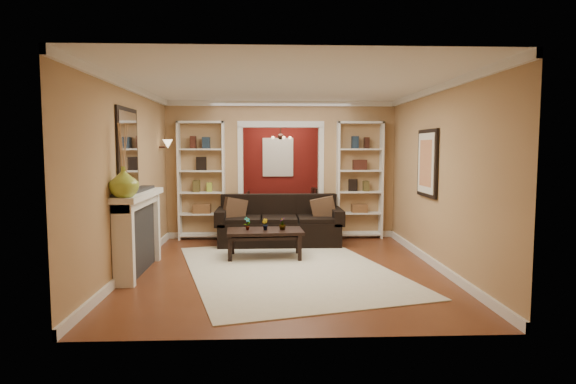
{
  "coord_description": "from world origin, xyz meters",
  "views": [
    {
      "loc": [
        -0.26,
        -8.37,
        1.79
      ],
      "look_at": [
        0.06,
        -0.8,
        1.09
      ],
      "focal_mm": 30.0,
      "sensor_mm": 36.0,
      "label": 1
    }
  ],
  "objects_px": {
    "sofa": "(279,220)",
    "bookshelf_right": "(359,180)",
    "coffee_table": "(265,244)",
    "bookshelf_left": "(202,181)",
    "dining_table": "(281,211)",
    "fireplace": "(140,233)"
  },
  "relations": [
    {
      "from": "bookshelf_right",
      "to": "dining_table",
      "type": "distance_m",
      "value": 2.46
    },
    {
      "from": "sofa",
      "to": "coffee_table",
      "type": "xyz_separation_m",
      "value": [
        -0.26,
        -1.11,
        -0.22
      ]
    },
    {
      "from": "sofa",
      "to": "bookshelf_right",
      "type": "xyz_separation_m",
      "value": [
        1.6,
        0.58,
        0.7
      ]
    },
    {
      "from": "sofa",
      "to": "coffee_table",
      "type": "bearing_deg",
      "value": -103.21
    },
    {
      "from": "bookshelf_right",
      "to": "coffee_table",
      "type": "bearing_deg",
      "value": -137.75
    },
    {
      "from": "coffee_table",
      "to": "dining_table",
      "type": "distance_m",
      "value": 3.47
    },
    {
      "from": "sofa",
      "to": "coffee_table",
      "type": "height_order",
      "value": "sofa"
    },
    {
      "from": "bookshelf_right",
      "to": "dining_table",
      "type": "bearing_deg",
      "value": 130.72
    },
    {
      "from": "coffee_table",
      "to": "bookshelf_right",
      "type": "distance_m",
      "value": 2.68
    },
    {
      "from": "coffee_table",
      "to": "fireplace",
      "type": "relative_size",
      "value": 0.72
    },
    {
      "from": "bookshelf_left",
      "to": "dining_table",
      "type": "xyz_separation_m",
      "value": [
        1.59,
        1.76,
        -0.84
      ]
    },
    {
      "from": "coffee_table",
      "to": "sofa",
      "type": "bearing_deg",
      "value": 73.26
    },
    {
      "from": "dining_table",
      "to": "bookshelf_left",
      "type": "bearing_deg",
      "value": 137.91
    },
    {
      "from": "coffee_table",
      "to": "bookshelf_right",
      "type": "relative_size",
      "value": 0.53
    },
    {
      "from": "sofa",
      "to": "dining_table",
      "type": "xyz_separation_m",
      "value": [
        0.09,
        2.34,
        -0.14
      ]
    },
    {
      "from": "bookshelf_right",
      "to": "dining_table",
      "type": "relative_size",
      "value": 1.29
    },
    {
      "from": "coffee_table",
      "to": "dining_table",
      "type": "xyz_separation_m",
      "value": [
        0.35,
        3.45,
        0.08
      ]
    },
    {
      "from": "bookshelf_right",
      "to": "fireplace",
      "type": "height_order",
      "value": "bookshelf_right"
    },
    {
      "from": "bookshelf_left",
      "to": "fireplace",
      "type": "height_order",
      "value": "bookshelf_left"
    },
    {
      "from": "bookshelf_left",
      "to": "bookshelf_right",
      "type": "height_order",
      "value": "same"
    },
    {
      "from": "coffee_table",
      "to": "dining_table",
      "type": "relative_size",
      "value": 0.68
    },
    {
      "from": "dining_table",
      "to": "bookshelf_right",
      "type": "bearing_deg",
      "value": -139.28
    }
  ]
}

